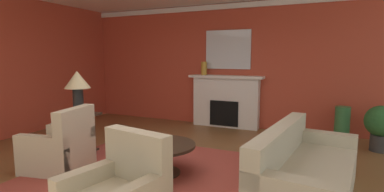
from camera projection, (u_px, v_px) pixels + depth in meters
The scene contains 15 objects.
ground_plane at pixel (156, 173), 4.30m from camera, with size 9.81×9.81×0.00m, color brown.
wall_fireplace at pixel (228, 66), 7.20m from camera, with size 8.15×0.12×2.96m, color #B7422D.
crown_moulding at pixel (227, 6), 6.94m from camera, with size 8.15×0.08×0.12m, color white.
area_rug at pixel (161, 173), 4.27m from camera, with size 3.52×2.78×0.01m, color #993D33.
fireplace at pixel (226, 103), 7.11m from camera, with size 1.80×0.35×1.25m.
mantel_mirror at pixel (228, 50), 7.05m from camera, with size 1.11×0.04×0.93m, color silver.
sofa at pixel (305, 175), 3.48m from camera, with size 1.16×2.20×0.85m.
armchair_near_window at pixel (60, 149), 4.41m from camera, with size 0.94×0.94×0.95m.
coffee_table at pixel (161, 151), 4.22m from camera, with size 1.00×1.00×0.45m.
side_table at pixel (80, 130), 5.19m from camera, with size 0.56×0.56×0.70m.
table_lamp at pixel (77, 84), 5.08m from camera, with size 0.44×0.44×0.75m.
vase_mantel_left at pixel (204, 68), 7.18m from camera, with size 0.14×0.14×0.32m, color #B7892D.
vase_tall_corner at pixel (342, 124), 5.84m from camera, with size 0.28×0.28×0.72m, color #33703D.
book_red_cover at pixel (162, 141), 4.24m from camera, with size 0.21×0.15×0.05m, color tan.
potted_plant at pixel (381, 124), 5.24m from camera, with size 0.56×0.56×0.83m.
Camera 1 is at (2.18, -3.53, 1.68)m, focal length 27.48 mm.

